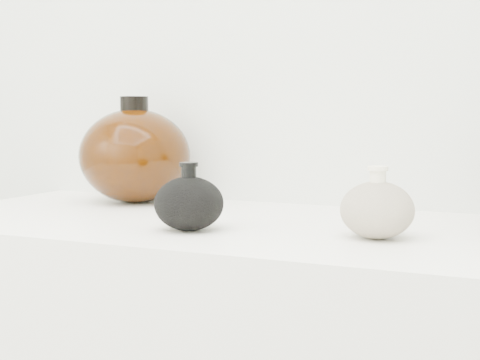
% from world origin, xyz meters
% --- Properties ---
extents(black_gourd_vase, '(0.12, 0.12, 0.11)m').
position_xyz_m(black_gourd_vase, '(-0.07, 0.84, 0.94)').
color(black_gourd_vase, black).
rests_on(black_gourd_vase, display_counter).
extents(cream_gourd_vase, '(0.12, 0.12, 0.11)m').
position_xyz_m(cream_gourd_vase, '(0.21, 0.89, 0.94)').
color(cream_gourd_vase, beige).
rests_on(cream_gourd_vase, display_counter).
extents(left_round_pot, '(0.28, 0.28, 0.21)m').
position_xyz_m(left_round_pot, '(-0.32, 1.09, 1.00)').
color(left_round_pot, black).
rests_on(left_round_pot, display_counter).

